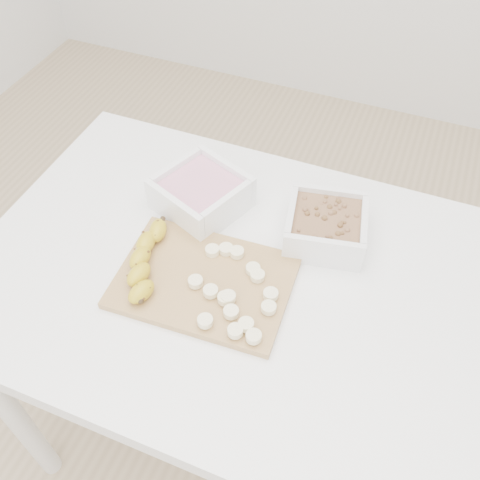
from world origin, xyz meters
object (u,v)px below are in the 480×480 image
at_px(cutting_board, 204,281).
at_px(banana, 146,261).
at_px(table, 234,301).
at_px(bowl_granola, 326,226).
at_px(bowl_yogurt, 201,193).

bearing_deg(cutting_board, banana, -172.69).
xyz_separation_m(table, bowl_granola, (0.13, 0.15, 0.13)).
relative_size(bowl_yogurt, bowl_granola, 1.18).
height_order(bowl_granola, banana, bowl_granola).
xyz_separation_m(table, cutting_board, (-0.04, -0.05, 0.10)).
relative_size(table, bowl_yogurt, 4.81).
relative_size(bowl_granola, banana, 0.92).
bearing_deg(table, bowl_granola, 47.49).
distance_m(bowl_yogurt, banana, 0.20).
bearing_deg(table, banana, -158.52).
relative_size(table, cutting_board, 3.17).
bearing_deg(table, cutting_board, -132.00).
bearing_deg(cutting_board, table, 48.00).
bearing_deg(bowl_granola, banana, -144.23).
height_order(bowl_yogurt, banana, bowl_yogurt).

